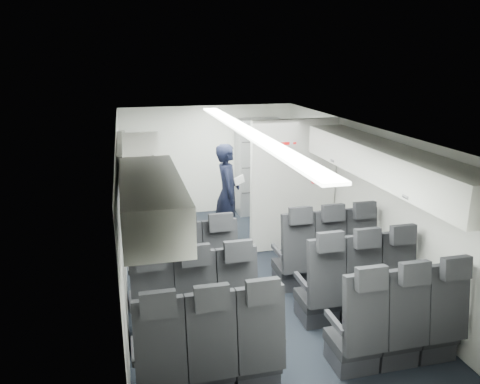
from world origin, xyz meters
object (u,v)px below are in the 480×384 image
seat_row_rear (308,342)px  galley_unit (258,167)px  carry_on_bag (148,171)px  boarding_door (126,191)px  seat_row_mid (278,298)px  seat_row_front (257,265)px  flight_attendant (228,193)px

seat_row_rear → galley_unit: galley_unit is taller
seat_row_rear → galley_unit: 5.17m
carry_on_bag → boarding_door: bearing=91.8°
seat_row_mid → seat_row_rear: same height
seat_row_mid → seat_row_rear: (0.00, -0.90, 0.00)m
seat_row_rear → galley_unit: size_ratio=1.75×
seat_row_front → boarding_door: size_ratio=1.79×
seat_row_mid → boarding_door: 3.45m
boarding_door → carry_on_bag: 2.33m
galley_unit → flight_attendant: size_ratio=1.12×
seat_row_front → seat_row_mid: 0.90m
seat_row_mid → seat_row_front: bearing=90.0°
seat_row_front → seat_row_rear: (0.00, -1.80, 0.00)m
seat_row_front → carry_on_bag: carry_on_bag is taller
seat_row_front → seat_row_mid: bearing=-90.0°
carry_on_bag → galley_unit: bearing=49.5°
flight_attendant → seat_row_rear: bearing=-171.5°
galley_unit → flight_attendant: galley_unit is taller
seat_row_front → carry_on_bag: (-1.35, -0.07, 1.39)m
seat_row_mid → flight_attendant: flight_attendant is taller
seat_row_mid → boarding_door: size_ratio=1.79×
seat_row_front → boarding_door: bearing=128.2°
seat_row_front → flight_attendant: size_ratio=1.97×
galley_unit → boarding_door: (-2.59, -1.17, 0.00)m
seat_row_mid → seat_row_rear: 0.90m
seat_row_rear → boarding_door: 4.25m
seat_row_front → seat_row_rear: same height
seat_row_rear → carry_on_bag: (-1.35, 1.73, 1.39)m
seat_row_front → boarding_door: 2.71m
galley_unit → flight_attendant: (-0.92, -1.34, -0.10)m
seat_row_mid → flight_attendant: size_ratio=1.97×
seat_row_mid → galley_unit: bearing=77.1°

